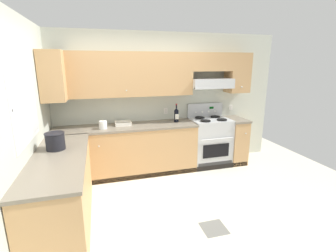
{
  "coord_description": "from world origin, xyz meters",
  "views": [
    {
      "loc": [
        -0.73,
        -3.0,
        1.99
      ],
      "look_at": [
        0.32,
        0.7,
        1.0
      ],
      "focal_mm": 26.21,
      "sensor_mm": 36.0,
      "label": 1
    }
  ],
  "objects_px": {
    "stove": "(210,141)",
    "wine_bottle": "(176,115)",
    "bucket": "(55,141)",
    "paper_towel_roll": "(103,125)",
    "bowl": "(123,124)"
  },
  "relations": [
    {
      "from": "stove",
      "to": "bucket",
      "type": "relative_size",
      "value": 4.87
    },
    {
      "from": "bowl",
      "to": "bucket",
      "type": "xyz_separation_m",
      "value": [
        -0.96,
        -1.07,
        0.1
      ]
    },
    {
      "from": "bowl",
      "to": "bucket",
      "type": "relative_size",
      "value": 1.14
    },
    {
      "from": "paper_towel_roll",
      "to": "bowl",
      "type": "bearing_deg",
      "value": 26.82
    },
    {
      "from": "paper_towel_roll",
      "to": "wine_bottle",
      "type": "bearing_deg",
      "value": 6.0
    },
    {
      "from": "wine_bottle",
      "to": "bucket",
      "type": "relative_size",
      "value": 1.4
    },
    {
      "from": "stove",
      "to": "paper_towel_roll",
      "type": "relative_size",
      "value": 8.92
    },
    {
      "from": "stove",
      "to": "bowl",
      "type": "relative_size",
      "value": 4.26
    },
    {
      "from": "wine_bottle",
      "to": "bowl",
      "type": "xyz_separation_m",
      "value": [
        -1.0,
        0.04,
        -0.12
      ]
    },
    {
      "from": "wine_bottle",
      "to": "bowl",
      "type": "height_order",
      "value": "wine_bottle"
    },
    {
      "from": "paper_towel_roll",
      "to": "stove",
      "type": "bearing_deg",
      "value": 2.59
    },
    {
      "from": "bucket",
      "to": "paper_towel_roll",
      "type": "height_order",
      "value": "bucket"
    },
    {
      "from": "bowl",
      "to": "stove",
      "type": "bearing_deg",
      "value": -2.92
    },
    {
      "from": "stove",
      "to": "wine_bottle",
      "type": "bearing_deg",
      "value": 175.87
    },
    {
      "from": "stove",
      "to": "paper_towel_roll",
      "type": "bearing_deg",
      "value": -177.41
    }
  ]
}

